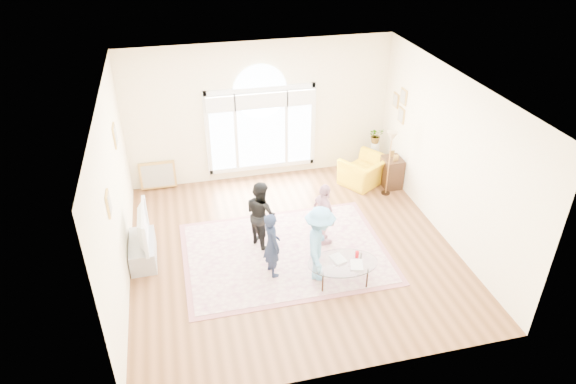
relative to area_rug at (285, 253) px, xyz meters
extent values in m
plane|color=brown|center=(0.16, 0.12, -0.01)|extent=(6.00, 6.00, 0.00)
plane|color=#FFF5CB|center=(0.16, 3.12, 1.59)|extent=(6.00, 0.00, 6.00)
plane|color=#FFF5CB|center=(0.16, -2.88, 1.59)|extent=(6.00, 0.00, 6.00)
plane|color=#FFF5CB|center=(-2.84, 0.12, 1.59)|extent=(0.00, 6.00, 6.00)
plane|color=#FFF5CB|center=(3.16, 0.12, 1.59)|extent=(0.00, 6.00, 6.00)
plane|color=white|center=(0.16, 0.12, 3.19)|extent=(6.00, 6.00, 0.00)
cube|color=white|center=(0.16, 3.08, 0.24)|extent=(2.50, 0.08, 0.10)
cube|color=white|center=(0.16, 3.08, 2.14)|extent=(2.50, 0.08, 0.10)
cube|color=white|center=(-1.06, 3.08, 1.19)|extent=(0.10, 0.08, 2.00)
cube|color=white|center=(1.38, 3.08, 1.19)|extent=(0.10, 0.08, 2.00)
cube|color=#C6E2FF|center=(-0.73, 3.08, 1.19)|extent=(0.55, 0.02, 1.80)
cube|color=#C6E2FF|center=(1.06, 3.08, 1.19)|extent=(0.55, 0.02, 1.80)
cube|color=#C6E2FF|center=(0.16, 3.08, 1.19)|extent=(1.10, 0.02, 1.80)
cylinder|color=#C6E2FF|center=(0.16, 3.08, 2.09)|extent=(1.20, 0.02, 1.20)
cube|color=white|center=(-0.42, 3.07, 1.19)|extent=(0.07, 0.04, 1.80)
cube|color=white|center=(0.75, 3.07, 1.19)|extent=(0.07, 0.04, 1.80)
cube|color=white|center=(-0.73, 3.00, 1.91)|extent=(0.65, 0.12, 0.35)
cube|color=white|center=(0.16, 3.00, 1.91)|extent=(1.20, 0.12, 0.35)
cube|color=white|center=(1.06, 3.00, 1.91)|extent=(0.65, 0.12, 0.35)
cube|color=tan|center=(-2.82, 1.42, 2.09)|extent=(0.03, 0.34, 0.40)
cube|color=#ADA38E|center=(-2.80, 1.42, 2.09)|extent=(0.01, 0.28, 0.34)
cube|color=tan|center=(-2.82, -0.78, 1.99)|extent=(0.03, 0.30, 0.36)
cube|color=#ADA38E|center=(-2.80, -0.78, 1.99)|extent=(0.01, 0.24, 0.30)
cube|color=tan|center=(3.14, 2.17, 2.04)|extent=(0.03, 0.28, 0.34)
cube|color=#ADA38E|center=(3.12, 2.17, 2.04)|extent=(0.01, 0.22, 0.28)
cube|color=tan|center=(3.14, 2.17, 1.61)|extent=(0.03, 0.28, 0.34)
cube|color=#ADA38E|center=(3.12, 2.17, 1.61)|extent=(0.01, 0.22, 0.28)
cube|color=tan|center=(3.14, 2.52, 1.83)|extent=(0.03, 0.26, 0.32)
cube|color=#ADA38E|center=(3.12, 2.52, 1.83)|extent=(0.01, 0.20, 0.26)
cube|color=beige|center=(0.00, 0.00, 0.00)|extent=(3.60, 2.60, 0.02)
cube|color=#94575A|center=(0.00, 0.00, 0.00)|extent=(3.80, 2.80, 0.01)
cube|color=#999BA1|center=(-2.59, 0.42, 0.20)|extent=(0.45, 1.00, 0.42)
imported|color=black|center=(-2.59, 0.42, 0.73)|extent=(0.15, 1.11, 0.64)
cube|color=#56D0C5|center=(-2.50, 0.42, 0.73)|extent=(0.02, 0.91, 0.52)
ellipsoid|color=silver|center=(0.77, -1.01, 0.40)|extent=(1.28, 0.89, 0.02)
cylinder|color=black|center=(1.18, -0.83, 0.19)|extent=(0.03, 0.03, 0.40)
cylinder|color=black|center=(0.41, -0.75, 0.19)|extent=(0.03, 0.03, 0.40)
cylinder|color=black|center=(1.14, -1.27, 0.19)|extent=(0.03, 0.03, 0.40)
cylinder|color=black|center=(0.37, -1.19, 0.19)|extent=(0.03, 0.03, 0.40)
imported|color=#B2A58C|center=(0.61, -0.94, 0.42)|extent=(0.28, 0.33, 0.03)
imported|color=#B2A58C|center=(0.87, -1.11, 0.42)|extent=(0.28, 0.34, 0.02)
cylinder|color=red|center=(1.06, -0.93, 0.47)|extent=(0.07, 0.07, 0.12)
imported|color=gold|center=(2.38, 2.16, 0.31)|extent=(1.31, 1.27, 0.65)
cube|color=black|center=(2.94, 1.91, 0.34)|extent=(0.40, 0.50, 0.70)
cylinder|color=black|center=(2.70, 1.61, 0.00)|extent=(0.20, 0.20, 0.02)
cylinder|color=#C59047|center=(2.70, 1.61, 0.67)|extent=(0.02, 0.02, 1.35)
cone|color=#CCB284|center=(2.70, 1.61, 1.39)|extent=(0.31, 0.31, 0.22)
cylinder|color=white|center=(2.86, 2.79, 0.34)|extent=(0.20, 0.20, 0.70)
imported|color=#33722D|center=(2.86, 2.79, 0.88)|extent=(0.35, 0.31, 0.38)
cube|color=tan|center=(-2.25, 3.02, -0.01)|extent=(0.80, 0.14, 0.62)
imported|color=#171F37|center=(-0.36, -0.52, 0.63)|extent=(0.38, 0.50, 1.24)
imported|color=black|center=(-0.37, 0.43, 0.67)|extent=(0.72, 0.79, 1.33)
imported|color=#D194A6|center=(0.78, 0.15, 0.65)|extent=(0.43, 0.79, 1.27)
imported|color=#5D9ED0|center=(0.41, -0.80, 0.72)|extent=(0.80, 1.04, 1.41)
camera|label=1|loc=(-1.75, -7.52, 5.96)|focal=32.00mm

